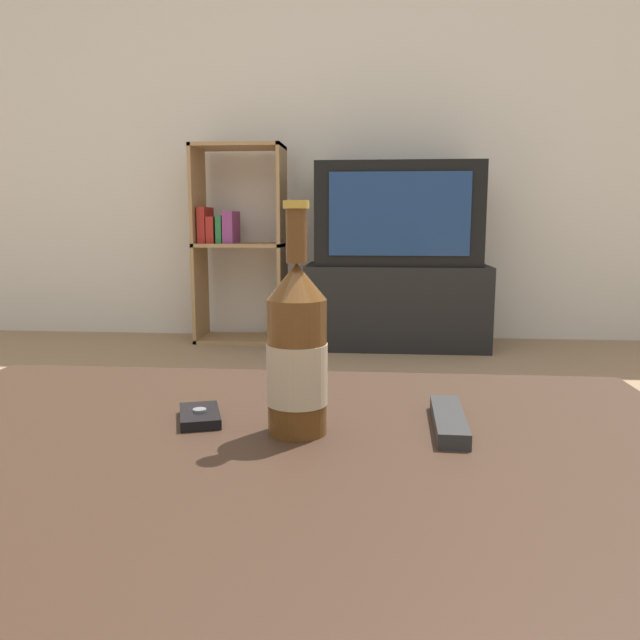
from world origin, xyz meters
The scene contains 8 objects.
back_wall centered at (0.00, 3.02, 1.30)m, with size 8.00×0.05×2.60m.
coffee_table centered at (0.00, 0.00, 0.36)m, with size 1.11×0.79×0.42m.
tv_stand centered at (0.25, 2.73, 0.23)m, with size 0.98×0.45×0.45m.
television centered at (0.25, 2.72, 0.72)m, with size 0.87×0.39×0.54m.
bookshelf centered at (-0.66, 2.81, 0.58)m, with size 0.50×0.30×1.11m.
beer_bottle centered at (0.03, 0.06, 0.53)m, with size 0.08×0.08×0.30m.
cell_phone centered at (-0.11, 0.10, 0.43)m, with size 0.08×0.10×0.02m.
remote_control centered at (0.23, 0.10, 0.43)m, with size 0.05×0.17×0.02m.
Camera 1 is at (0.13, -0.71, 0.69)m, focal length 35.00 mm.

